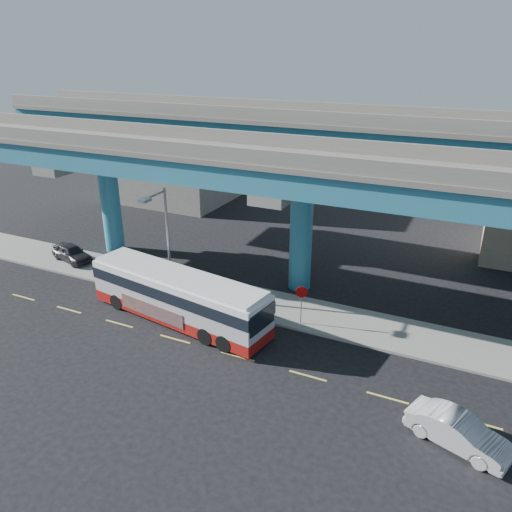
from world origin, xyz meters
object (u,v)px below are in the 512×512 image
at_px(transit_bus, 178,295).
at_px(street_lamp, 162,230).
at_px(sedan, 458,431).
at_px(stop_sign, 301,297).
at_px(parked_car, 72,253).

relative_size(transit_bus, street_lamp, 1.69).
xyz_separation_m(sedan, street_lamp, (-18.31, 5.56, 4.21)).
xyz_separation_m(transit_bus, stop_sign, (6.86, 2.54, 0.20)).
bearing_deg(parked_car, sedan, -90.08).
bearing_deg(stop_sign, parked_car, -179.78).
bearing_deg(parked_car, transit_bus, -92.52).
xyz_separation_m(transit_bus, sedan, (16.15, -3.75, -1.00)).
xyz_separation_m(transit_bus, parked_car, (-12.32, 3.87, -0.90)).
bearing_deg(street_lamp, parked_car, 168.56).
bearing_deg(sedan, stop_sign, 75.15).
distance_m(parked_car, stop_sign, 19.26).
xyz_separation_m(sedan, stop_sign, (-9.29, 6.29, 1.20)).
height_order(sedan, parked_car, parked_car).
xyz_separation_m(transit_bus, street_lamp, (-2.16, 1.81, 3.21)).
relative_size(parked_car, street_lamp, 0.56).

